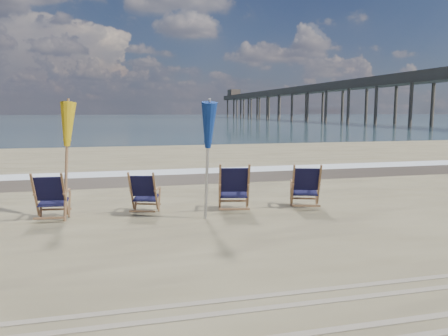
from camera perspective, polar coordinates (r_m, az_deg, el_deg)
The scene contains 11 objects.
ocean at distance 134.71m, azimuth -13.39°, elevation 6.37°, with size 400.00×400.00×0.00m, color #334A55.
surf_foam at distance 15.29m, azimuth -5.64°, elevation -0.46°, with size 200.00×1.40×0.01m, color silver.
wet_sand_strip at distance 13.83m, azimuth -4.70°, elevation -1.29°, with size 200.00×2.60×0.00m, color #42362A.
tire_tracks at distance 4.95m, azimuth 15.15°, elevation -17.82°, with size 80.00×1.30×0.01m, color gray, non-canonical shape.
beach_chair_0 at distance 8.87m, azimuth -20.09°, elevation -3.51°, with size 0.62×0.69×0.96m, color black, non-canonical shape.
beach_chair_1 at distance 8.96m, azimuth -8.94°, elevation -3.26°, with size 0.57×0.64×0.89m, color black, non-canonical shape.
beach_chair_2 at distance 9.02m, azimuth 3.20°, elevation -2.61°, with size 0.67×0.75×1.05m, color black, non-canonical shape.
beach_chair_3 at distance 9.53m, azimuth 12.32°, elevation -2.40°, with size 0.63×0.71×0.99m, color black, non-canonical shape.
umbrella_yellow at distance 8.88m, azimuth -20.09°, elevation 4.67°, with size 0.30×0.30×2.27m.
umbrella_blue at distance 8.22m, azimuth -2.25°, elevation 4.94°, with size 0.30×0.30×2.27m.
fishing_pier at distance 90.20m, azimuth 12.40°, elevation 8.91°, with size 4.40×140.00×9.30m, color brown, non-canonical shape.
Camera 1 is at (-2.26, -6.68, 2.10)m, focal length 35.00 mm.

